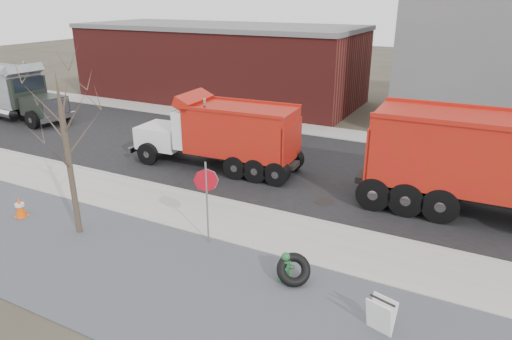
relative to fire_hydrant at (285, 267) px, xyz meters
The scene contains 16 objects.
ground 4.22m from the fire_hydrant, 152.43° to the left, with size 120.00×120.00×0.00m, color #383328.
gravel_verge 4.05m from the fire_hydrant, 157.38° to the right, with size 60.00×5.00×0.03m, color slate.
sidewalk 4.34m from the fire_hydrant, 149.49° to the left, with size 60.00×2.50×0.06m, color #9E9B93.
curb 5.12m from the fire_hydrant, 136.83° to the left, with size 60.00×0.15×0.11m, color #9E9B93.
road 9.06m from the fire_hydrant, 114.33° to the left, with size 60.00×9.40×0.02m, color black.
far_sidewalk 14.44m from the fire_hydrant, 104.97° to the left, with size 60.00×2.00×0.06m, color #9E9B93.
building_brick 23.51m from the fire_hydrant, 125.93° to the left, with size 20.20×8.20×5.30m.
bare_tree 7.55m from the fire_hydrant, behind, with size 3.20×3.20×5.20m.
fire_hydrant is the anchor object (origin of this frame).
truck_tire 0.25m from the fire_hydrant, ahead, with size 1.19×1.15×0.85m.
stop_sign 3.30m from the fire_hydrant, 166.35° to the left, with size 0.64×0.38×2.64m.
sandwich_board 2.85m from the fire_hydrant, 18.11° to the right, with size 0.69×0.54×0.85m.
traffic_cone_far 9.58m from the fire_hydrant, behind, with size 0.39×0.39×0.74m.
dump_truck_red_a 8.28m from the fire_hydrant, 54.63° to the left, with size 9.82×2.95×3.91m.
dump_truck_red_b 8.86m from the fire_hydrant, 132.26° to the left, with size 7.63×2.62×3.20m.
dump_truck_grey 23.38m from the fire_hydrant, 159.58° to the left, with size 7.50×2.80×3.36m.
Camera 1 is at (7.81, -11.50, 7.11)m, focal length 32.00 mm.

